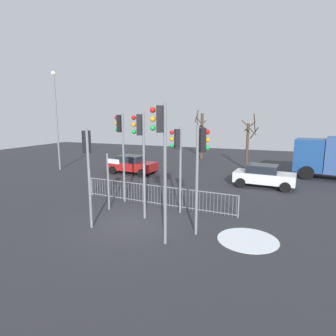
# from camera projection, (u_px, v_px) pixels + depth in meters

# --- Properties ---
(ground_plane) EXTENTS (60.00, 60.00, 0.00)m
(ground_plane) POSITION_uv_depth(u_px,v_px,m) (132.00, 223.00, 12.30)
(ground_plane) COLOR #2D2D33
(traffic_light_foreground_right) EXTENTS (0.47, 0.47, 4.27)m
(traffic_light_foreground_right) POSITION_uv_depth(u_px,v_px,m) (201.00, 156.00, 10.62)
(traffic_light_foreground_right) COLOR slate
(traffic_light_foreground_right) RESTS_ON ground
(traffic_light_mid_right) EXTENTS (0.56, 0.37, 5.05)m
(traffic_light_mid_right) POSITION_uv_depth(u_px,v_px,m) (161.00, 143.00, 9.66)
(traffic_light_mid_right) COLOR slate
(traffic_light_mid_right) RESTS_ON ground
(traffic_light_rear_left) EXTENTS (0.47, 0.46, 4.13)m
(traffic_light_rear_left) POSITION_uv_depth(u_px,v_px,m) (87.00, 156.00, 11.39)
(traffic_light_rear_left) COLOR slate
(traffic_light_rear_left) RESTS_ON ground
(traffic_light_foreground_left) EXTENTS (0.55, 0.37, 4.78)m
(traffic_light_foreground_left) POSITION_uv_depth(u_px,v_px,m) (140.00, 142.00, 12.25)
(traffic_light_foreground_left) COLOR slate
(traffic_light_foreground_left) RESTS_ON ground
(traffic_light_rear_right) EXTENTS (0.56, 0.35, 4.76)m
(traffic_light_rear_right) POSITION_uv_depth(u_px,v_px,m) (121.00, 137.00, 14.84)
(traffic_light_rear_right) COLOR slate
(traffic_light_rear_right) RESTS_ON ground
(traffic_light_mid_left) EXTENTS (0.51, 0.42, 4.11)m
(traffic_light_mid_left) POSITION_uv_depth(u_px,v_px,m) (177.00, 151.00, 13.03)
(traffic_light_mid_left) COLOR slate
(traffic_light_mid_left) RESTS_ON ground
(direction_sign_post) EXTENTS (0.78, 0.19, 2.81)m
(direction_sign_post) POSITION_uv_depth(u_px,v_px,m) (109.00, 179.00, 13.77)
(direction_sign_post) COLOR slate
(direction_sign_post) RESTS_ON ground
(pedestrian_guard_railing) EXTENTS (8.59, 0.71, 1.07)m
(pedestrian_guard_railing) POSITION_uv_depth(u_px,v_px,m) (156.00, 195.00, 14.62)
(pedestrian_guard_railing) COLOR slate
(pedestrian_guard_railing) RESTS_ON ground
(car_red_near) EXTENTS (3.92, 2.17, 1.47)m
(car_red_near) POSITION_uv_depth(u_px,v_px,m) (132.00, 164.00, 22.66)
(car_red_near) COLOR maroon
(car_red_near) RESTS_ON ground
(car_white_trailing) EXTENTS (3.92, 2.17, 1.47)m
(car_white_trailing) POSITION_uv_depth(u_px,v_px,m) (264.00, 176.00, 18.39)
(car_white_trailing) COLOR silver
(car_white_trailing) RESTS_ON ground
(street_lamp) EXTENTS (0.36, 0.36, 8.22)m
(street_lamp) POSITION_uv_depth(u_px,v_px,m) (56.00, 112.00, 23.61)
(street_lamp) COLOR slate
(street_lamp) RESTS_ON ground
(bare_tree_left) EXTENTS (1.41, 1.64, 4.79)m
(bare_tree_left) POSITION_uv_depth(u_px,v_px,m) (248.00, 143.00, 24.43)
(bare_tree_left) COLOR #473828
(bare_tree_left) RESTS_ON ground
(bare_tree_centre) EXTENTS (1.24, 1.27, 5.23)m
(bare_tree_centre) POSITION_uv_depth(u_px,v_px,m) (201.00, 134.00, 30.29)
(bare_tree_centre) COLOR #473828
(bare_tree_centre) RESTS_ON ground
(snow_patch_kerb) EXTENTS (2.27, 2.27, 0.01)m
(snow_patch_kerb) POSITION_uv_depth(u_px,v_px,m) (248.00, 240.00, 10.61)
(snow_patch_kerb) COLOR white
(snow_patch_kerb) RESTS_ON ground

